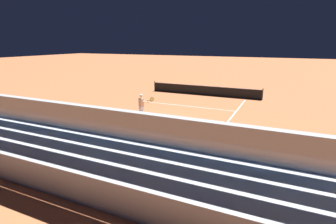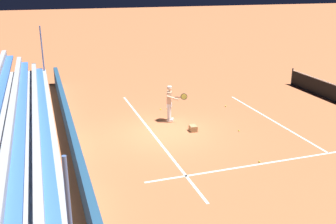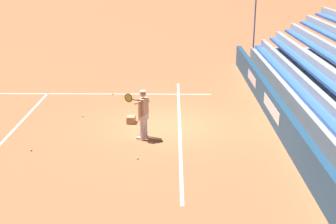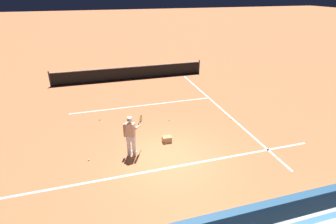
{
  "view_description": "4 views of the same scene",
  "coord_description": "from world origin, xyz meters",
  "px_view_note": "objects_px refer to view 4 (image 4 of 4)",
  "views": [
    {
      "loc": [
        7.44,
        -14.23,
        5.15
      ],
      "look_at": [
        0.51,
        0.84,
        0.68
      ],
      "focal_mm": 28.0,
      "sensor_mm": 36.0,
      "label": 1
    },
    {
      "loc": [
        15.51,
        -4.94,
        6.49
      ],
      "look_at": [
        0.55,
        0.02,
        1.15
      ],
      "focal_mm": 42.0,
      "sensor_mm": 36.0,
      "label": 2
    },
    {
      "loc": [
        -16.36,
        -0.27,
        5.9
      ],
      "look_at": [
        -1.38,
        -0.09,
        0.95
      ],
      "focal_mm": 50.0,
      "sensor_mm": 36.0,
      "label": 3
    },
    {
      "loc": [
        -2.54,
        -8.21,
        6.17
      ],
      "look_at": [
        0.4,
        1.81,
        1.21
      ],
      "focal_mm": 28.0,
      "sensor_mm": 36.0,
      "label": 4
    }
  ],
  "objects_px": {
    "tennis_player": "(131,136)",
    "ball_box_cardboard": "(167,139)",
    "tennis_net": "(130,73)",
    "tennis_ball_far_left": "(230,119)",
    "tennis_ball_on_baseline": "(89,160)",
    "tennis_ball_near_player": "(169,120)",
    "tennis_ball_far_right": "(100,120)"
  },
  "relations": [
    {
      "from": "tennis_player",
      "to": "tennis_ball_far_right",
      "type": "relative_size",
      "value": 25.98
    },
    {
      "from": "tennis_ball_far_left",
      "to": "tennis_ball_far_right",
      "type": "xyz_separation_m",
      "value": [
        -6.52,
        1.82,
        0.0
      ]
    },
    {
      "from": "tennis_player",
      "to": "tennis_ball_far_right",
      "type": "bearing_deg",
      "value": 107.52
    },
    {
      "from": "tennis_player",
      "to": "tennis_ball_near_player",
      "type": "bearing_deg",
      "value": 47.28
    },
    {
      "from": "tennis_ball_far_right",
      "to": "tennis_ball_near_player",
      "type": "xyz_separation_m",
      "value": [
        3.43,
        -1.03,
        0.0
      ]
    },
    {
      "from": "tennis_net",
      "to": "tennis_ball_far_left",
      "type": "bearing_deg",
      "value": -63.64
    },
    {
      "from": "tennis_ball_on_baseline",
      "to": "tennis_ball_near_player",
      "type": "height_order",
      "value": "same"
    },
    {
      "from": "tennis_player",
      "to": "ball_box_cardboard",
      "type": "relative_size",
      "value": 4.29
    },
    {
      "from": "tennis_ball_far_left",
      "to": "tennis_ball_far_right",
      "type": "distance_m",
      "value": 6.76
    },
    {
      "from": "tennis_ball_far_left",
      "to": "tennis_net",
      "type": "distance_m",
      "value": 8.95
    },
    {
      "from": "tennis_ball_near_player",
      "to": "tennis_net",
      "type": "distance_m",
      "value": 7.29
    },
    {
      "from": "tennis_ball_on_baseline",
      "to": "tennis_ball_far_left",
      "type": "height_order",
      "value": "same"
    },
    {
      "from": "ball_box_cardboard",
      "to": "tennis_ball_on_baseline",
      "type": "xyz_separation_m",
      "value": [
        -3.35,
        -0.49,
        -0.1
      ]
    },
    {
      "from": "tennis_player",
      "to": "tennis_ball_far_left",
      "type": "xyz_separation_m",
      "value": [
        5.4,
        1.72,
        -0.86
      ]
    },
    {
      "from": "tennis_player",
      "to": "tennis_ball_on_baseline",
      "type": "distance_m",
      "value": 1.92
    },
    {
      "from": "ball_box_cardboard",
      "to": "tennis_ball_near_player",
      "type": "distance_m",
      "value": 2.07
    },
    {
      "from": "tennis_player",
      "to": "tennis_ball_near_player",
      "type": "relative_size",
      "value": 25.98
    },
    {
      "from": "tennis_ball_on_baseline",
      "to": "tennis_ball_far_right",
      "type": "xyz_separation_m",
      "value": [
        0.6,
        3.47,
        0.0
      ]
    },
    {
      "from": "tennis_ball_far_left",
      "to": "tennis_ball_near_player",
      "type": "distance_m",
      "value": 3.18
    },
    {
      "from": "tennis_ball_far_right",
      "to": "tennis_player",
      "type": "bearing_deg",
      "value": -72.48
    },
    {
      "from": "tennis_ball_on_baseline",
      "to": "tennis_ball_near_player",
      "type": "relative_size",
      "value": 1.0
    },
    {
      "from": "tennis_ball_on_baseline",
      "to": "ball_box_cardboard",
      "type": "bearing_deg",
      "value": 8.26
    },
    {
      "from": "tennis_player",
      "to": "tennis_net",
      "type": "height_order",
      "value": "tennis_player"
    },
    {
      "from": "tennis_player",
      "to": "ball_box_cardboard",
      "type": "xyz_separation_m",
      "value": [
        1.64,
        0.56,
        -0.76
      ]
    },
    {
      "from": "tennis_player",
      "to": "tennis_net",
      "type": "relative_size",
      "value": 0.15
    },
    {
      "from": "ball_box_cardboard",
      "to": "tennis_ball_far_left",
      "type": "distance_m",
      "value": 3.94
    },
    {
      "from": "ball_box_cardboard",
      "to": "tennis_ball_far_left",
      "type": "bearing_deg",
      "value": 17.15
    },
    {
      "from": "tennis_ball_on_baseline",
      "to": "tennis_ball_far_right",
      "type": "bearing_deg",
      "value": 80.14
    },
    {
      "from": "tennis_ball_near_player",
      "to": "tennis_net",
      "type": "xyz_separation_m",
      "value": [
        -0.89,
        7.22,
        0.46
      ]
    },
    {
      "from": "tennis_player",
      "to": "tennis_ball_far_right",
      "type": "xyz_separation_m",
      "value": [
        -1.12,
        3.54,
        -0.86
      ]
    },
    {
      "from": "tennis_ball_far_right",
      "to": "tennis_ball_near_player",
      "type": "height_order",
      "value": "same"
    },
    {
      "from": "tennis_ball_far_right",
      "to": "ball_box_cardboard",
      "type": "bearing_deg",
      "value": -47.27
    }
  ]
}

